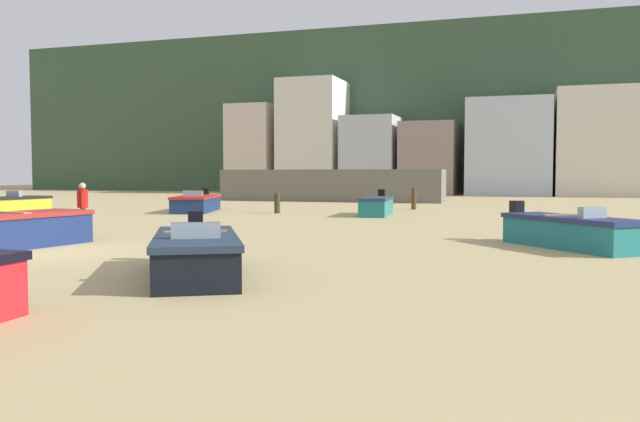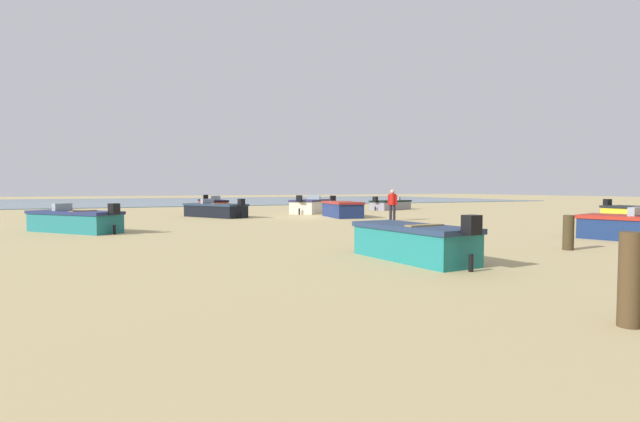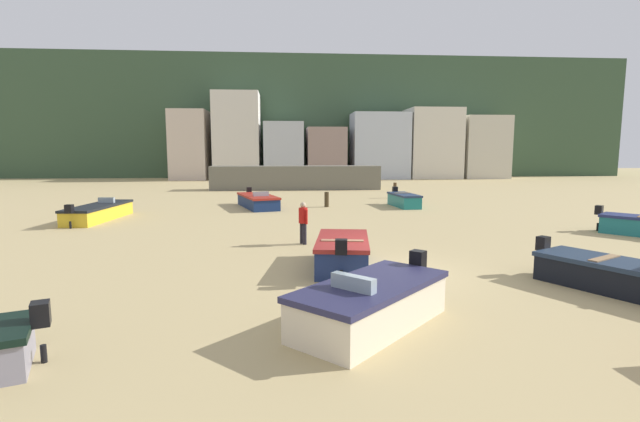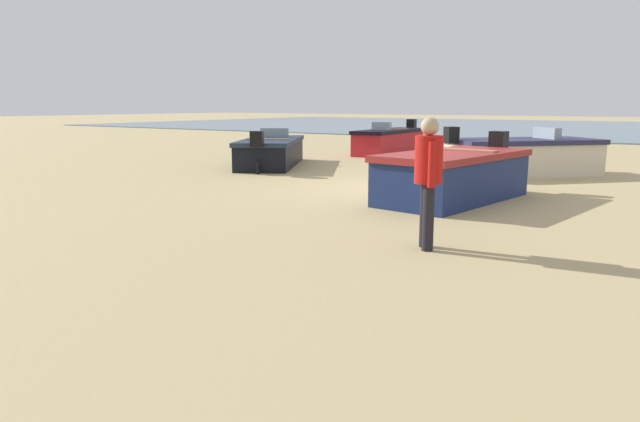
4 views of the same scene
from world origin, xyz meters
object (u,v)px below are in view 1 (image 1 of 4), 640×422
(mooring_post_mid_beach, at_px, (277,203))
(beach_walker_foreground, at_px, (83,204))
(boat_black_0, at_px, (196,255))
(boat_teal_8, at_px, (571,232))
(boat_navy_2, at_px, (197,203))
(boat_teal_3, at_px, (376,206))
(mooring_post_near_water, at_px, (414,199))
(boat_navy_7, at_px, (24,229))

(mooring_post_mid_beach, xyz_separation_m, beach_walker_foreground, (-2.00, -11.76, 0.48))
(boat_black_0, relative_size, mooring_post_mid_beach, 4.48)
(boat_teal_8, bearing_deg, beach_walker_foreground, -38.98)
(boat_black_0, relative_size, boat_navy_2, 0.85)
(boat_black_0, xyz_separation_m, mooring_post_mid_beach, (-5.75, 18.49, 0.07))
(boat_black_0, xyz_separation_m, beach_walker_foreground, (-7.75, 6.72, 0.55))
(boat_teal_3, bearing_deg, boat_navy_2, -6.71)
(mooring_post_near_water, height_order, beach_walker_foreground, beach_walker_foreground)
(boat_teal_3, bearing_deg, mooring_post_mid_beach, -7.99)
(boat_black_0, height_order, boat_navy_7, boat_navy_7)
(mooring_post_near_water, bearing_deg, boat_teal_8, -67.44)
(boat_teal_3, height_order, beach_walker_foreground, beach_walker_foreground)
(boat_black_0, height_order, mooring_post_mid_beach, boat_black_0)
(boat_navy_2, xyz_separation_m, mooring_post_near_water, (10.07, 5.23, 0.17))
(boat_navy_2, xyz_separation_m, mooring_post_mid_beach, (4.37, -0.01, 0.07))
(boat_navy_2, xyz_separation_m, boat_teal_3, (9.32, -0.26, 0.02))
(mooring_post_near_water, bearing_deg, beach_walker_foreground, -114.37)
(boat_teal_3, height_order, boat_navy_7, boat_navy_7)
(boat_navy_2, relative_size, boat_teal_8, 1.30)
(boat_teal_3, height_order, boat_teal_8, boat_teal_3)
(boat_black_0, relative_size, beach_walker_foreground, 2.64)
(boat_navy_2, distance_m, mooring_post_near_water, 11.35)
(boat_teal_8, relative_size, mooring_post_near_water, 3.33)
(mooring_post_mid_beach, height_order, beach_walker_foreground, beach_walker_foreground)
(boat_navy_2, distance_m, beach_walker_foreground, 12.02)
(mooring_post_near_water, bearing_deg, boat_navy_7, -107.84)
(mooring_post_near_water, height_order, mooring_post_mid_beach, mooring_post_near_water)
(boat_navy_2, relative_size, mooring_post_near_water, 4.33)
(boat_navy_2, bearing_deg, boat_navy_7, 85.47)
(boat_black_0, bearing_deg, mooring_post_mid_beach, -101.63)
(boat_black_0, xyz_separation_m, boat_navy_2, (-10.12, 18.50, 0.00))
(mooring_post_mid_beach, bearing_deg, boat_navy_7, -93.54)
(mooring_post_near_water, relative_size, beach_walker_foreground, 0.72)
(boat_navy_7, bearing_deg, boat_teal_8, 25.00)
(boat_teal_3, relative_size, beach_walker_foreground, 2.25)
(boat_navy_2, xyz_separation_m, beach_walker_foreground, (2.37, -11.77, 0.54))
(boat_black_0, bearing_deg, boat_navy_2, -90.23)
(boat_teal_3, distance_m, mooring_post_near_water, 5.55)
(boat_teal_8, xyz_separation_m, mooring_post_near_water, (-6.92, 16.67, 0.16))
(boat_navy_2, xyz_separation_m, boat_teal_8, (17.00, -11.44, 0.02))
(mooring_post_near_water, distance_m, beach_walker_foreground, 18.68)
(mooring_post_near_water, relative_size, mooring_post_mid_beach, 1.22)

